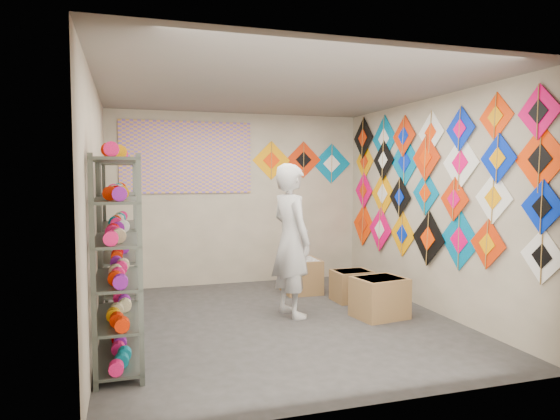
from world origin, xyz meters
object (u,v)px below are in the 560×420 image
object	(u,v)px
shelf_rack_front	(118,262)
shopkeeper	(291,240)
carton_b	(352,286)
carton_c	(301,276)
carton_a	(380,298)
shelf_rack_back	(120,243)

from	to	relation	value
shelf_rack_front	shopkeeper	size ratio (longest dim) A/B	1.02
shopkeeper	carton_b	xyz separation A→B (m)	(1.03, 0.44, -0.72)
carton_b	carton_c	world-z (taller)	carton_c
shopkeeper	carton_c	distance (m)	1.40
carton_a	carton_b	bearing A→B (deg)	79.05
shelf_rack_back	carton_c	size ratio (longest dim) A/B	3.35
carton_a	carton_c	xyz separation A→B (m)	(-0.48, 1.50, 0.00)
shopkeeper	carton_a	size ratio (longest dim) A/B	3.19
shelf_rack_back	shopkeeper	world-z (taller)	shelf_rack_back
shelf_rack_back	carton_a	xyz separation A→B (m)	(3.00, -0.64, -0.71)
shopkeeper	carton_c	xyz separation A→B (m)	(0.52, 1.10, -0.69)
shelf_rack_front	shelf_rack_back	distance (m)	1.30
shelf_rack_back	carton_b	world-z (taller)	shelf_rack_back
shelf_rack_front	carton_c	xyz separation A→B (m)	(2.52, 2.17, -0.70)
carton_c	carton_b	bearing A→B (deg)	-50.98
shelf_rack_front	carton_a	bearing A→B (deg)	12.51
carton_c	shelf_rack_back	bearing A→B (deg)	-159.31
shopkeeper	carton_c	world-z (taller)	shopkeeper
carton_a	shelf_rack_back	bearing A→B (deg)	159.15
shelf_rack_front	carton_c	world-z (taller)	shelf_rack_front
carton_a	carton_c	bearing A→B (deg)	98.80
shelf_rack_back	shopkeeper	size ratio (longest dim) A/B	1.02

